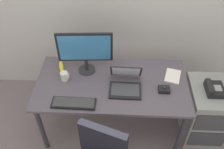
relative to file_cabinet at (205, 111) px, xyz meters
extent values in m
plane|color=slate|center=(-1.01, 0.04, -0.34)|extent=(8.00, 8.00, 0.00)
cube|color=#4F4750|center=(-1.01, 0.04, 0.35)|extent=(1.54, 0.78, 0.03)
cylinder|color=#2D2D33|center=(-1.72, -0.29, 0.00)|extent=(0.05, 0.05, 0.68)
cylinder|color=#2D2D33|center=(-0.30, -0.29, 0.00)|extent=(0.05, 0.05, 0.68)
cylinder|color=#2D2D33|center=(-1.72, 0.37, 0.00)|extent=(0.05, 0.05, 0.68)
cylinder|color=#2D2D33|center=(-0.30, 0.37, 0.00)|extent=(0.05, 0.05, 0.68)
cube|color=gray|center=(0.00, 0.00, 0.00)|extent=(0.42, 0.52, 0.68)
cube|color=#38383D|center=(0.00, -0.26, 0.15)|extent=(0.38, 0.01, 0.23)
cube|color=#38383D|center=(0.00, -0.26, -0.14)|extent=(0.38, 0.01, 0.23)
cube|color=black|center=(0.00, -0.02, 0.37)|extent=(0.17, 0.20, 0.06)
cube|color=black|center=(-0.06, -0.02, 0.42)|extent=(0.05, 0.18, 0.04)
cube|color=gray|center=(0.02, -0.03, 0.40)|extent=(0.07, 0.08, 0.01)
cube|color=black|center=(-1.05, -0.66, 0.38)|extent=(0.40, 0.19, 0.42)
cylinder|color=#262628|center=(-1.29, 0.22, 0.37)|extent=(0.18, 0.18, 0.01)
cylinder|color=#262628|center=(-1.29, 0.22, 0.44)|extent=(0.04, 0.04, 0.13)
cube|color=black|center=(-1.29, 0.22, 0.67)|extent=(0.55, 0.06, 0.33)
cube|color=teal|center=(-1.29, 0.20, 0.67)|extent=(0.51, 0.04, 0.29)
cube|color=black|center=(-1.35, -0.25, 0.37)|extent=(0.41, 0.15, 0.02)
cube|color=#353535|center=(-1.35, -0.25, 0.39)|extent=(0.38, 0.12, 0.01)
cube|color=black|center=(-0.88, -0.07, 0.37)|extent=(0.31, 0.23, 0.02)
cube|color=#38383D|center=(-0.88, -0.07, 0.39)|extent=(0.28, 0.17, 0.00)
cube|color=black|center=(-0.87, 0.09, 0.48)|extent=(0.31, 0.12, 0.20)
cube|color=silver|center=(-0.87, 0.08, 0.48)|extent=(0.27, 0.10, 0.17)
cube|color=black|center=(-0.50, -0.05, 0.38)|extent=(0.11, 0.09, 0.04)
sphere|color=#232328|center=(-0.50, -0.05, 0.41)|extent=(0.04, 0.04, 0.04)
cylinder|color=silver|center=(-1.50, 0.07, 0.41)|extent=(0.08, 0.08, 0.09)
torus|color=silver|center=(-1.45, 0.07, 0.41)|extent=(0.01, 0.06, 0.06)
cube|color=white|center=(-0.39, 0.16, 0.37)|extent=(0.20, 0.24, 0.01)
ellipsoid|color=yellow|center=(-1.56, 0.24, 0.38)|extent=(0.10, 0.19, 0.04)
camera|label=1|loc=(-0.94, -1.72, 2.16)|focal=39.94mm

